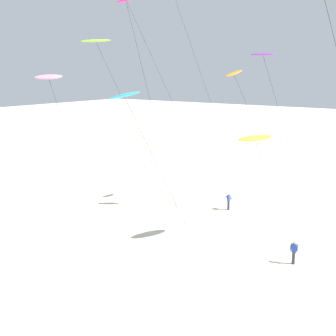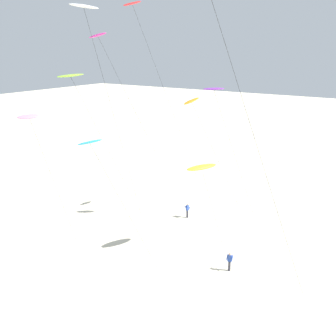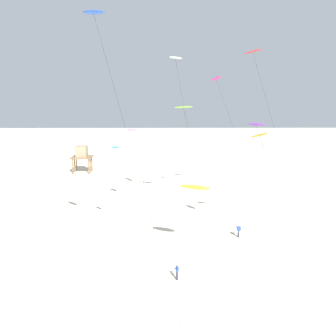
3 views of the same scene
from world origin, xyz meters
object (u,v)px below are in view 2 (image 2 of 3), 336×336
kite_orange (193,104)px  kite_lime (71,77)px  kite_red (134,9)px  kite_flyer_nearest (230,261)px  kite_pink (30,118)px  kite_yellow (202,167)px  kite_magenta (100,39)px  kite_cyan (91,145)px  kite_white (84,9)px  kite_purple (214,91)px  kite_flyer_middle (187,210)px

kite_orange → kite_lime: 13.19m
kite_lime → kite_red: bearing=-5.6°
kite_lime → kite_flyer_nearest: kite_lime is taller
kite_pink → kite_red: bearing=3.8°
kite_yellow → kite_magenta: bearing=74.3°
kite_yellow → kite_cyan: size_ratio=0.70×
kite_magenta → kite_flyer_nearest: (-6.39, -19.73, -18.41)m
kite_white → kite_cyan: bearing=-135.9°
kite_lime → kite_yellow: bearing=-88.6°
kite_cyan → kite_lime: 14.22m
kite_yellow → kite_orange: bearing=35.7°
kite_purple → kite_red: 14.80m
kite_magenta → kite_cyan: bearing=-140.8°
kite_cyan → kite_orange: bearing=3.6°
kite_magenta → kite_red: 5.96m
kite_flyer_nearest → kite_lime: bearing=85.3°
kite_yellow → kite_red: bearing=57.6°
kite_pink → kite_red: 19.78m
kite_red → kite_flyer_nearest: (-11.19, -18.55, -21.73)m
kite_white → kite_yellow: bearing=-81.7°
kite_orange → kite_cyan: 17.21m
kite_flyer_middle → kite_purple: bearing=-73.5°
kite_red → kite_yellow: bearing=-122.4°
kite_magenta → kite_white: 7.70m
kite_pink → kite_cyan: size_ratio=1.08×
kite_yellow → kite_purple: size_ratio=0.57×
kite_white → kite_pink: bearing=165.2°
kite_purple → kite_flyer_nearest: kite_purple is taller
kite_orange → kite_white: kite_white is taller
kite_cyan → kite_flyer_middle: kite_cyan is taller
kite_lime → kite_flyer_middle: (6.46, -10.35, -14.59)m
kite_yellow → kite_white: kite_white is taller
kite_purple → kite_magenta: bearing=100.4°
kite_purple → kite_flyer_nearest: size_ratio=8.73×
kite_yellow → kite_red: (9.22, 14.51, 14.47)m
kite_cyan → kite_lime: bearing=51.3°
kite_white → kite_red: bearing=13.9°
kite_white → kite_flyer_nearest: kite_white is taller
kite_purple → kite_lime: size_ratio=0.92×
kite_pink → kite_yellow: 16.02m
kite_purple → kite_red: bearing=78.7°
kite_magenta → kite_red: size_ratio=0.85×
kite_cyan → kite_purple: size_ratio=0.82×
kite_yellow → kite_orange: 11.05m
kite_pink → kite_flyer_middle: bearing=-31.0°
kite_pink → kite_red: kite_red is taller
kite_pink → kite_flyer_middle: (13.77, -8.28, -11.54)m
kite_cyan → kite_white: size_ratio=0.53×
kite_red → kite_flyer_middle: bearing=-108.5°
kite_magenta → kite_red: kite_red is taller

